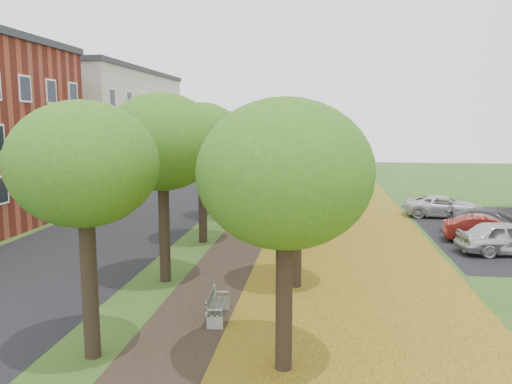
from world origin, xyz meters
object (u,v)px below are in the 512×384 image
(bench, at_px, (217,306))
(car_white, at_px, (444,206))
(car_red, at_px, (487,230))
(car_silver, at_px, (508,238))
(car_grey, at_px, (492,223))

(bench, relative_size, car_white, 0.36)
(car_red, bearing_deg, bench, 142.35)
(car_silver, xyz_separation_m, car_white, (-0.68, 8.55, -0.09))
(car_silver, xyz_separation_m, car_red, (-0.24, 2.06, -0.09))
(bench, distance_m, car_red, 15.46)
(bench, xyz_separation_m, car_red, (11.05, 10.81, 0.25))
(car_silver, height_order, car_grey, car_silver)
(car_silver, xyz_separation_m, car_grey, (0.55, 3.76, -0.08))
(car_grey, height_order, car_white, car_grey)
(car_white, bearing_deg, car_silver, -171.64)
(car_red, xyz_separation_m, car_white, (-0.45, 6.50, -0.00))
(bench, xyz_separation_m, car_white, (10.60, 17.30, 0.24))
(bench, distance_m, car_grey, 17.22)
(car_red, bearing_deg, car_white, 11.93)
(car_grey, relative_size, car_white, 0.97)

